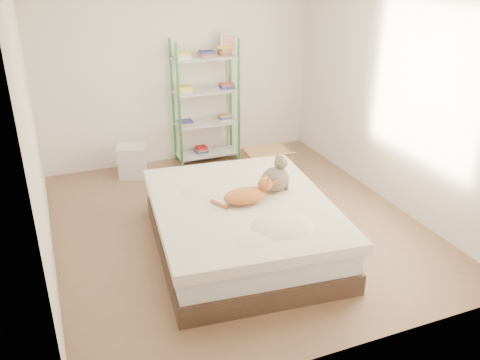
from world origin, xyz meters
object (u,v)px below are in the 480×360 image
white_bin (132,161)px  bed (242,226)px  cardboard_box (267,164)px  grey_cat (275,174)px  orange_cat (245,194)px  shelf_unit (206,99)px

white_bin → bed: bearing=-73.1°
cardboard_box → grey_cat: bearing=-108.0°
orange_cat → grey_cat: 0.42m
orange_cat → shelf_unit: size_ratio=0.28×
white_bin → cardboard_box: bearing=-23.7°
cardboard_box → shelf_unit: bearing=123.6°
grey_cat → shelf_unit: bearing=-7.0°
cardboard_box → white_bin: size_ratio=1.30×
shelf_unit → grey_cat: bearing=-90.9°
bed → orange_cat: bearing=-62.3°
bed → grey_cat: (0.40, 0.11, 0.45)m
bed → cardboard_box: bearing=63.1°
bed → cardboard_box: bed is taller
orange_cat → cardboard_box: (0.94, 1.52, -0.44)m
shelf_unit → white_bin: size_ratio=3.93×
bed → grey_cat: grey_cat is taller
orange_cat → grey_cat: (0.39, 0.15, 0.08)m
bed → orange_cat: (0.01, -0.03, 0.37)m
orange_cat → white_bin: 2.37m
bed → orange_cat: 0.37m
cardboard_box → bed: bearing=-118.9°
bed → orange_cat: orange_cat is taller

